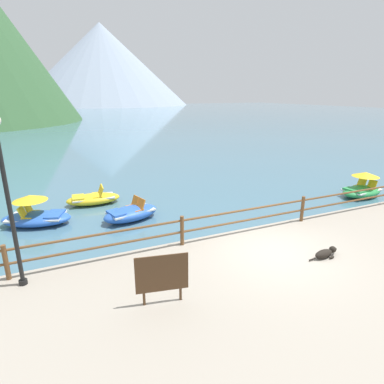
{
  "coord_description": "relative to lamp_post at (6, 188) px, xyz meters",
  "views": [
    {
      "loc": [
        -5.73,
        -6.78,
        4.93
      ],
      "look_at": [
        -0.52,
        5.0,
        0.9
      ],
      "focal_mm": 29.69,
      "sensor_mm": 36.0,
      "label": 1
    }
  ],
  "objects": [
    {
      "name": "ground_plane",
      "position": [
        6.79,
        38.85,
        -2.88
      ],
      "size": [
        200.0,
        200.0,
        0.0
      ],
      "primitive_type": "plane",
      "color": "#477084"
    },
    {
      "name": "dock_railing",
      "position": [
        6.79,
        0.4,
        -1.9
      ],
      "size": [
        23.92,
        0.12,
        0.95
      ],
      "color": "brown",
      "rests_on": "promenade_dock"
    },
    {
      "name": "distant_peak",
      "position": [
        24.31,
        137.56,
        13.26
      ],
      "size": [
        70.39,
        70.39,
        32.29
      ],
      "primitive_type": "cone",
      "color": "#93A3B7",
      "rests_on": "ground"
    },
    {
      "name": "pedal_boat_2",
      "position": [
        3.64,
        4.01,
        -2.58
      ],
      "size": [
        2.54,
        1.73,
        0.88
      ],
      "color": "blue",
      "rests_on": "ground"
    },
    {
      "name": "pedal_boat_0",
      "position": [
        14.87,
        2.42,
        -2.47
      ],
      "size": [
        2.48,
        1.57,
        1.22
      ],
      "color": "green",
      "rests_on": "ground"
    },
    {
      "name": "pedal_boat_1",
      "position": [
        0.16,
        5.02,
        -2.49
      ],
      "size": [
        2.89,
        2.11,
        1.22
      ],
      "color": "blue",
      "rests_on": "ground"
    },
    {
      "name": "sign_board",
      "position": [
        2.93,
        -2.08,
        -1.75
      ],
      "size": [
        1.16,
        0.26,
        1.19
      ],
      "color": "silver",
      "rests_on": "promenade_dock"
    },
    {
      "name": "pedal_boat_3",
      "position": [
        2.5,
        6.63,
        -2.62
      ],
      "size": [
        2.43,
        1.24,
        0.83
      ],
      "color": "yellow",
      "rests_on": "ground"
    },
    {
      "name": "lamp_post",
      "position": [
        0.0,
        0.0,
        0.0
      ],
      "size": [
        0.28,
        0.28,
        4.12
      ],
      "color": "black",
      "rests_on": "promenade_dock"
    },
    {
      "name": "promenade_dock",
      "position": [
        6.79,
        -3.35,
        -2.68
      ],
      "size": [
        28.0,
        8.0,
        0.4
      ],
      "primitive_type": "cube",
      "color": "#A39989",
      "rests_on": "ground"
    },
    {
      "name": "dog_resting",
      "position": [
        7.89,
        -2.0,
        -2.36
      ],
      "size": [
        1.08,
        0.41,
        0.26
      ],
      "color": "black",
      "rests_on": "promenade_dock"
    }
  ]
}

